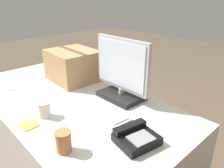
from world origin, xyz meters
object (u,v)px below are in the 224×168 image
paper_cup_right (64,141)px  sticky_note_pad (29,125)px  keyboard (101,110)px  desk_phone (136,137)px  paper_cup_left (44,109)px  cardboard_box (73,65)px  spoon (18,90)px  monitor (122,75)px

paper_cup_right → sticky_note_pad: paper_cup_right is taller
keyboard → desk_phone: desk_phone is taller
desk_phone → paper_cup_left: bearing=-148.1°
paper_cup_left → cardboard_box: 0.63m
desk_phone → sticky_note_pad: bearing=-136.9°
spoon → paper_cup_right: bearing=-53.4°
monitor → cardboard_box: bearing=-175.4°
paper_cup_left → cardboard_box: cardboard_box is taller
sticky_note_pad → desk_phone: bearing=32.9°
keyboard → desk_phone: 0.36m
desk_phone → paper_cup_right: size_ratio=2.08×
paper_cup_left → monitor: bearing=75.2°
desk_phone → paper_cup_right: paper_cup_right is taller
paper_cup_right → sticky_note_pad: (-0.33, -0.03, -0.05)m
sticky_note_pad → monitor: bearing=80.5°
keyboard → paper_cup_right: bearing=-63.1°
monitor → paper_cup_right: monitor is taller
paper_cup_right → spoon: (-0.85, 0.11, -0.05)m
paper_cup_right → sticky_note_pad: bearing=-174.3°
keyboard → desk_phone: bearing=-7.5°
desk_phone → sticky_note_pad: desk_phone is taller
desk_phone → paper_cup_right: bearing=-112.1°
sticky_note_pad → paper_cup_right: bearing=5.7°
paper_cup_left → cardboard_box: size_ratio=0.23×
cardboard_box → paper_cup_right: bearing=-36.8°
monitor → paper_cup_left: 0.56m
monitor → cardboard_box: (-0.54, -0.04, -0.05)m
monitor → sticky_note_pad: size_ratio=4.92×
spoon → keyboard: bearing=-25.7°
spoon → monitor: bearing=-8.0°
paper_cup_left → spoon: 0.50m
keyboard → cardboard_box: 0.64m
desk_phone → paper_cup_left: 0.59m
keyboard → spoon: 0.74m
paper_cup_right → cardboard_box: cardboard_box is taller
spoon → sticky_note_pad: bearing=-61.1°
cardboard_box → sticky_note_pad: (0.43, -0.60, -0.13)m
desk_phone → paper_cup_left: size_ratio=2.36×
keyboard → paper_cup_right: paper_cup_right is taller
desk_phone → sticky_note_pad: size_ratio=2.39×
paper_cup_right → desk_phone: bearing=57.7°
desk_phone → cardboard_box: bearing=174.5°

